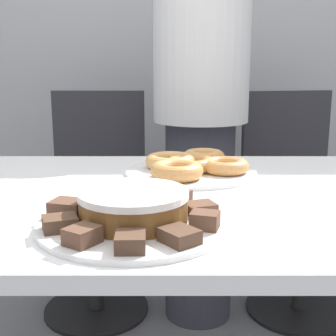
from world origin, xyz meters
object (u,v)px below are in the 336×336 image
person_standing (201,105)px  frosted_cake (134,206)px  plate_cake (134,224)px  plate_donuts (191,172)px  office_chair_right (298,207)px  office_chair_left (96,207)px

person_standing → frosted_cake: (-0.18, -1.03, -0.08)m
plate_cake → plate_donuts: bearing=73.5°
plate_cake → plate_donuts: same height
person_standing → frosted_cake: person_standing is taller
office_chair_right → frosted_cake: 1.31m
frosted_cake → office_chair_left: bearing=102.4°
plate_donuts → frosted_cake: bearing=-106.5°
plate_donuts → office_chair_left: bearing=117.0°
person_standing → plate_cake: size_ratio=4.98×
office_chair_left → plate_cake: size_ratio=2.75×
office_chair_left → frosted_cake: size_ratio=4.82×
office_chair_left → office_chair_right: same height
office_chair_right → plate_cake: size_ratio=2.75×
plate_cake → frosted_cake: size_ratio=1.75×
office_chair_left → person_standing: bearing=-9.7°
plate_cake → plate_donuts: (0.12, 0.40, 0.00)m
plate_donuts → office_chair_right: bearing=55.7°
plate_cake → person_standing: bearing=79.8°
office_chair_right → frosted_cake: size_ratio=4.82×
plate_cake → plate_donuts: size_ratio=1.00×
person_standing → plate_donuts: person_standing is taller
person_standing → plate_cake: (-0.18, -1.03, -0.12)m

